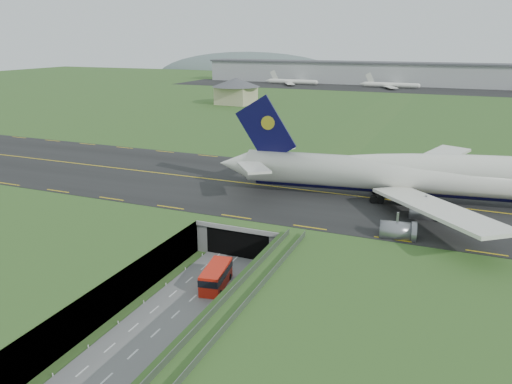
% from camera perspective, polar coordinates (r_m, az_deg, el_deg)
% --- Properties ---
extents(ground, '(900.00, 900.00, 0.00)m').
position_cam_1_polar(ground, '(83.16, -4.46, -9.64)').
color(ground, '#2F5923').
rests_on(ground, ground).
extents(airfield_deck, '(800.00, 800.00, 6.00)m').
position_cam_1_polar(airfield_deck, '(81.85, -4.51, -7.77)').
color(airfield_deck, gray).
rests_on(airfield_deck, ground).
extents(trench_road, '(12.00, 75.00, 0.20)m').
position_cam_1_polar(trench_road, '(77.31, -7.02, -11.85)').
color(trench_road, slate).
rests_on(trench_road, ground).
extents(taxiway, '(800.00, 44.00, 0.18)m').
position_cam_1_polar(taxiway, '(109.24, 3.29, 0.46)').
color(taxiway, black).
rests_on(taxiway, airfield_deck).
extents(tunnel_portal, '(17.00, 22.30, 6.00)m').
position_cam_1_polar(tunnel_portal, '(95.70, 0.02, -3.71)').
color(tunnel_portal, gray).
rests_on(tunnel_portal, ground).
extents(guideway, '(3.00, 53.00, 7.05)m').
position_cam_1_polar(guideway, '(61.32, -3.42, -14.45)').
color(guideway, '#A8A8A3').
rests_on(guideway, ground).
extents(jumbo_jet, '(100.22, 63.05, 21.02)m').
position_cam_1_polar(jumbo_jet, '(104.40, 22.20, 1.58)').
color(jumbo_jet, silver).
rests_on(jumbo_jet, ground).
extents(shuttle_tram, '(4.53, 8.76, 3.38)m').
position_cam_1_polar(shuttle_tram, '(79.17, -4.60, -9.60)').
color(shuttle_tram, red).
rests_on(shuttle_tram, ground).
extents(service_building, '(25.30, 25.30, 12.91)m').
position_cam_1_polar(service_building, '(251.22, -2.30, 11.72)').
color(service_building, '#BDB789').
rests_on(service_building, ground).
extents(cargo_terminal, '(320.00, 67.00, 15.60)m').
position_cam_1_polar(cargo_terminal, '(367.65, 17.59, 12.73)').
color(cargo_terminal, '#B2B2B2').
rests_on(cargo_terminal, ground).
extents(distant_hills, '(700.00, 91.00, 60.00)m').
position_cam_1_polar(distant_hills, '(498.53, 26.41, 10.66)').
color(distant_hills, slate).
rests_on(distant_hills, ground).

